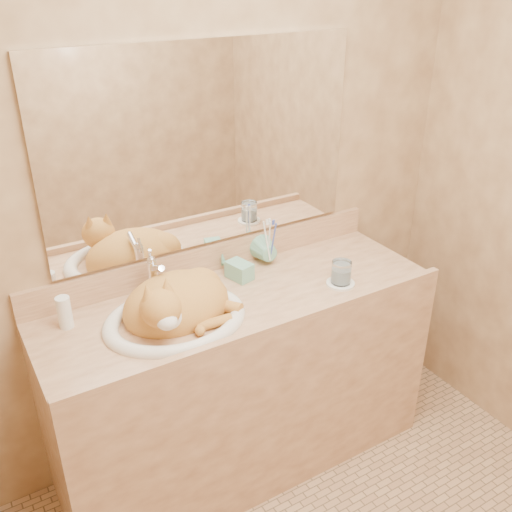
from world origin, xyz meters
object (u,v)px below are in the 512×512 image
sink_basin (174,302)px  toothbrush_cup (270,256)px  soap_dispenser (249,265)px  water_glass (341,272)px  vanity_counter (242,382)px  cat (176,302)px

sink_basin → toothbrush_cup: sink_basin is taller
soap_dispenser → toothbrush_cup: bearing=12.2°
toothbrush_cup → water_glass: toothbrush_cup is taller
vanity_counter → toothbrush_cup: bearing=34.2°
sink_basin → soap_dispenser: size_ratio=3.22×
vanity_counter → soap_dispenser: size_ratio=9.77×
sink_basin → toothbrush_cup: 0.55m
toothbrush_cup → soap_dispenser: bearing=-153.7°
sink_basin → toothbrush_cup: (0.52, 0.18, -0.03)m
vanity_counter → cat: 0.57m
cat → toothbrush_cup: 0.53m
cat → soap_dispenser: (0.36, 0.09, 0.01)m
soap_dispenser → toothbrush_cup: (0.15, 0.07, -0.03)m
sink_basin → toothbrush_cup: size_ratio=4.47×
vanity_counter → cat: (-0.28, -0.00, 0.49)m
soap_dispenser → cat: bearing=179.3°
toothbrush_cup → sink_basin: bearing=-161.2°
cat → toothbrush_cup: bearing=12.5°
sink_basin → soap_dispenser: same height
cat → soap_dispenser: size_ratio=2.56×
sink_basin → soap_dispenser: (0.37, 0.10, -0.00)m
vanity_counter → sink_basin: bearing=-176.1°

